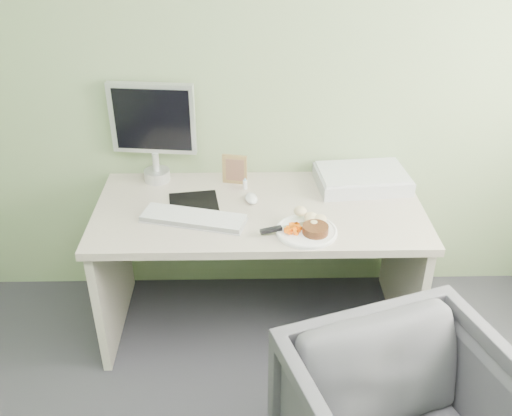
{
  "coord_description": "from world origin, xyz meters",
  "views": [
    {
      "loc": [
        -0.06,
        -0.76,
        2.15
      ],
      "look_at": [
        -0.02,
        1.5,
        0.8
      ],
      "focal_mm": 40.0,
      "sensor_mm": 36.0,
      "label": 1
    }
  ],
  "objects_px": {
    "desk": "(259,239)",
    "scanner": "(362,179)",
    "plate": "(306,231)",
    "monitor": "(153,127)"
  },
  "relations": [
    {
      "from": "plate",
      "to": "scanner",
      "type": "distance_m",
      "value": 0.55
    },
    {
      "from": "plate",
      "to": "scanner",
      "type": "height_order",
      "value": "scanner"
    },
    {
      "from": "scanner",
      "to": "monitor",
      "type": "distance_m",
      "value": 1.11
    },
    {
      "from": "scanner",
      "to": "monitor",
      "type": "bearing_deg",
      "value": 169.47
    },
    {
      "from": "plate",
      "to": "scanner",
      "type": "bearing_deg",
      "value": 53.37
    },
    {
      "from": "plate",
      "to": "monitor",
      "type": "bearing_deg",
      "value": 143.81
    },
    {
      "from": "scanner",
      "to": "monitor",
      "type": "relative_size",
      "value": 0.88
    },
    {
      "from": "desk",
      "to": "scanner",
      "type": "height_order",
      "value": "scanner"
    },
    {
      "from": "desk",
      "to": "monitor",
      "type": "height_order",
      "value": "monitor"
    },
    {
      "from": "desk",
      "to": "scanner",
      "type": "xyz_separation_m",
      "value": [
        0.54,
        0.22,
        0.22
      ]
    }
  ]
}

